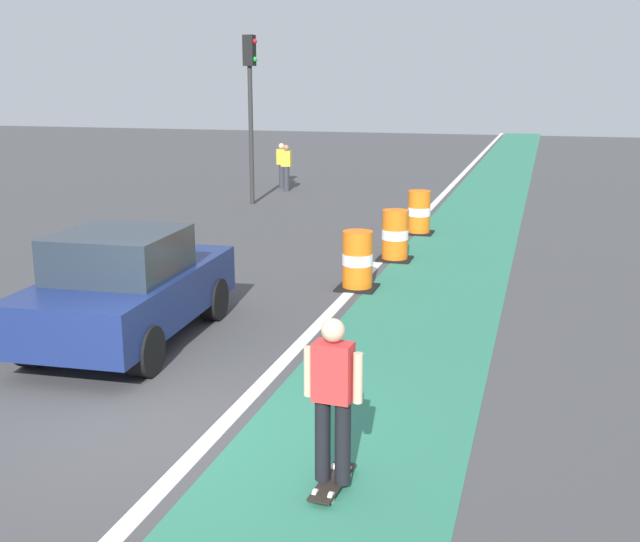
{
  "coord_description": "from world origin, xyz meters",
  "views": [
    {
      "loc": [
        4.21,
        -7.31,
        3.78
      ],
      "look_at": [
        1.17,
        3.15,
        1.1
      ],
      "focal_mm": 43.65,
      "sensor_mm": 36.0,
      "label": 1
    }
  ],
  "objects": [
    {
      "name": "ground_plane",
      "position": [
        0.0,
        0.0,
        0.0
      ],
      "size": [
        100.0,
        100.0,
        0.0
      ],
      "primitive_type": "plane",
      "color": "#424244"
    },
    {
      "name": "bike_lane_strip",
      "position": [
        2.4,
        12.0,
        0.0
      ],
      "size": [
        2.5,
        80.0,
        0.01
      ],
      "primitive_type": "cube",
      "color": "#2D755B",
      "rests_on": "ground"
    },
    {
      "name": "lane_divider_stripe",
      "position": [
        0.9,
        12.0,
        0.01
      ],
      "size": [
        0.2,
        80.0,
        0.01
      ],
      "primitive_type": "cube",
      "color": "silver",
      "rests_on": "ground"
    },
    {
      "name": "skateboarder_on_lane",
      "position": [
        2.46,
        -0.85,
        0.91
      ],
      "size": [
        0.57,
        0.81,
        1.69
      ],
      "color": "black",
      "rests_on": "ground"
    },
    {
      "name": "parked_sedan_nearest",
      "position": [
        -1.56,
        2.44,
        0.83
      ],
      "size": [
        2.11,
        4.2,
        1.7
      ],
      "color": "navy",
      "rests_on": "ground"
    },
    {
      "name": "traffic_barrel_front",
      "position": [
        0.97,
        6.33,
        0.53
      ],
      "size": [
        0.73,
        0.73,
        1.09
      ],
      "color": "orange",
      "rests_on": "ground"
    },
    {
      "name": "traffic_barrel_mid",
      "position": [
        1.18,
        8.87,
        0.53
      ],
      "size": [
        0.73,
        0.73,
        1.09
      ],
      "color": "orange",
      "rests_on": "ground"
    },
    {
      "name": "traffic_barrel_back",
      "position": [
        1.2,
        11.99,
        0.53
      ],
      "size": [
        0.73,
        0.73,
        1.09
      ],
      "color": "orange",
      "rests_on": "ground"
    },
    {
      "name": "traffic_light_corner",
      "position": [
        -4.59,
        15.37,
        3.5
      ],
      "size": [
        0.41,
        0.32,
        5.1
      ],
      "color": "#2D2D2D",
      "rests_on": "ground"
    },
    {
      "name": "pedestrian_crossing",
      "position": [
        -4.88,
        19.02,
        0.86
      ],
      "size": [
        0.34,
        0.2,
        1.61
      ],
      "color": "#33333D",
      "rests_on": "ground"
    },
    {
      "name": "pedestrian_waiting",
      "position": [
        -4.5,
        18.43,
        0.86
      ],
      "size": [
        0.34,
        0.2,
        1.61
      ],
      "color": "#33333D",
      "rests_on": "ground"
    }
  ]
}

